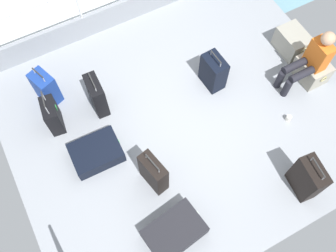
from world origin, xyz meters
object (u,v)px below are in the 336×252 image
suitcase_1 (154,173)px  suitcase_5 (307,178)px  passenger_seated (311,60)px  suitcase_2 (97,95)px  suitcase_0 (174,232)px  cargo_crate_1 (312,70)px  suitcase_3 (213,72)px  suitcase_7 (53,116)px  cargo_crate_0 (292,42)px  suitcase_6 (96,153)px  paper_cup (289,118)px  suitcase_4 (46,88)px

suitcase_1 → suitcase_5: 2.04m
passenger_seated → suitcase_2: size_ratio=1.45×
suitcase_0 → cargo_crate_1: bearing=110.6°
passenger_seated → suitcase_3: (-0.64, -1.26, -0.26)m
suitcase_1 → suitcase_7: suitcase_7 is taller
suitcase_0 → cargo_crate_0: bearing=119.1°
cargo_crate_1 → suitcase_6: (-0.33, -3.56, -0.07)m
suitcase_1 → suitcase_5: size_ratio=0.96×
passenger_seated → suitcase_5: (1.42, -1.07, -0.21)m
suitcase_1 → suitcase_7: (-1.48, -0.89, -0.05)m
cargo_crate_1 → paper_cup: cargo_crate_1 is taller
passenger_seated → suitcase_7: passenger_seated is taller
cargo_crate_1 → passenger_seated: bearing=-90.0°
suitcase_4 → suitcase_5: suitcase_5 is taller
suitcase_3 → suitcase_7: (-0.45, -2.45, -0.01)m
suitcase_5 → suitcase_6: 2.91m
suitcase_1 → suitcase_6: bearing=-142.6°
suitcase_7 → paper_cup: (1.59, 3.12, -0.23)m
suitcase_0 → suitcase_1: (-0.77, 0.10, 0.20)m
paper_cup → passenger_seated: bearing=130.2°
suitcase_0 → suitcase_7: 2.39m
suitcase_2 → paper_cup: 2.90m
paper_cup → suitcase_1: bearing=-92.6°
cargo_crate_0 → paper_cup: bearing=-37.0°
suitcase_0 → suitcase_6: size_ratio=1.14×
suitcase_5 → suitcase_7: bearing=-133.6°
suitcase_1 → suitcase_4: (-1.98, -0.81, -0.04)m
suitcase_0 → suitcase_2: bearing=-177.8°
cargo_crate_0 → suitcase_4: suitcase_4 is taller
passenger_seated → paper_cup: bearing=-49.8°
suitcase_5 → suitcase_7: 3.65m
suitcase_1 → suitcase_2: suitcase_1 is taller
passenger_seated → suitcase_4: (-1.58, -3.63, -0.26)m
cargo_crate_0 → suitcase_7: suitcase_7 is taller
cargo_crate_1 → suitcase_7: size_ratio=0.71×
cargo_crate_0 → suitcase_3: (-0.06, -1.49, 0.09)m
suitcase_2 → suitcase_5: size_ratio=0.95×
suitcase_4 → suitcase_7: suitcase_7 is taller
passenger_seated → suitcase_6: (-0.33, -3.38, -0.44)m
suitcase_3 → suitcase_6: bearing=-81.8°
suitcase_3 → suitcase_7: size_ratio=0.90×
suitcase_5 → suitcase_6: (-1.75, -2.31, -0.22)m
cargo_crate_0 → suitcase_1: size_ratio=0.75×
cargo_crate_1 → suitcase_1: size_ratio=0.72×
suitcase_0 → suitcase_3: 2.46m
passenger_seated → suitcase_4: size_ratio=1.53×
cargo_crate_0 → suitcase_1: suitcase_1 is taller
suitcase_2 → paper_cup: bearing=57.1°
cargo_crate_0 → suitcase_0: bearing=-60.9°
cargo_crate_0 → suitcase_5: 2.39m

